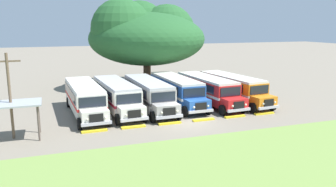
{
  "coord_description": "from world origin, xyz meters",
  "views": [
    {
      "loc": [
        -10.98,
        -25.65,
        8.24
      ],
      "look_at": [
        0.0,
        4.86,
        1.6
      ],
      "focal_mm": 36.13,
      "sensor_mm": 36.0,
      "label": 1
    }
  ],
  "objects_px": {
    "parked_bus_slot_3": "(177,89)",
    "parked_bus_slot_0": "(85,97)",
    "broad_shade_tree": "(145,35)",
    "parked_bus_slot_1": "(116,95)",
    "waiting_shelter": "(15,106)",
    "parked_bus_slot_4": "(208,89)",
    "utility_pole": "(10,93)",
    "parked_bus_slot_5": "(233,87)",
    "parked_bus_slot_2": "(149,93)"
  },
  "relations": [
    {
      "from": "parked_bus_slot_3",
      "to": "parked_bus_slot_0",
      "type": "bearing_deg",
      "value": -86.64
    },
    {
      "from": "parked_bus_slot_3",
      "to": "parked_bus_slot_4",
      "type": "distance_m",
      "value": 3.29
    },
    {
      "from": "parked_bus_slot_0",
      "to": "broad_shade_tree",
      "type": "height_order",
      "value": "broad_shade_tree"
    },
    {
      "from": "parked_bus_slot_4",
      "to": "parked_bus_slot_2",
      "type": "bearing_deg",
      "value": -93.09
    },
    {
      "from": "waiting_shelter",
      "to": "parked_bus_slot_5",
      "type": "bearing_deg",
      "value": 14.39
    },
    {
      "from": "broad_shade_tree",
      "to": "waiting_shelter",
      "type": "xyz_separation_m",
      "value": [
        -14.95,
        -17.87,
        -4.4
      ]
    },
    {
      "from": "parked_bus_slot_0",
      "to": "parked_bus_slot_4",
      "type": "xyz_separation_m",
      "value": [
        12.69,
        -0.02,
        0.0
      ]
    },
    {
      "from": "parked_bus_slot_2",
      "to": "parked_bus_slot_3",
      "type": "xyz_separation_m",
      "value": [
        3.29,
        0.79,
        0.0
      ]
    },
    {
      "from": "parked_bus_slot_0",
      "to": "parked_bus_slot_1",
      "type": "distance_m",
      "value": 3.02
    },
    {
      "from": "parked_bus_slot_1",
      "to": "parked_bus_slot_3",
      "type": "height_order",
      "value": "same"
    },
    {
      "from": "utility_pole",
      "to": "waiting_shelter",
      "type": "distance_m",
      "value": 1.0
    },
    {
      "from": "parked_bus_slot_0",
      "to": "parked_bus_slot_5",
      "type": "relative_size",
      "value": 0.99
    },
    {
      "from": "utility_pole",
      "to": "parked_bus_slot_4",
      "type": "bearing_deg",
      "value": 16.11
    },
    {
      "from": "parked_bus_slot_0",
      "to": "parked_bus_slot_4",
      "type": "bearing_deg",
      "value": 87.56
    },
    {
      "from": "utility_pole",
      "to": "waiting_shelter",
      "type": "relative_size",
      "value": 1.75
    },
    {
      "from": "parked_bus_slot_1",
      "to": "parked_bus_slot_4",
      "type": "relative_size",
      "value": 1.0
    },
    {
      "from": "parked_bus_slot_3",
      "to": "parked_bus_slot_4",
      "type": "height_order",
      "value": "same"
    },
    {
      "from": "parked_bus_slot_2",
      "to": "waiting_shelter",
      "type": "bearing_deg",
      "value": -65.69
    },
    {
      "from": "parked_bus_slot_4",
      "to": "parked_bus_slot_3",
      "type": "bearing_deg",
      "value": -106.61
    },
    {
      "from": "parked_bus_slot_5",
      "to": "parked_bus_slot_3",
      "type": "bearing_deg",
      "value": -103.67
    },
    {
      "from": "parked_bus_slot_0",
      "to": "parked_bus_slot_3",
      "type": "relative_size",
      "value": 1.0
    },
    {
      "from": "parked_bus_slot_1",
      "to": "parked_bus_slot_2",
      "type": "relative_size",
      "value": 1.0
    },
    {
      "from": "parked_bus_slot_1",
      "to": "parked_bus_slot_5",
      "type": "height_order",
      "value": "same"
    },
    {
      "from": "parked_bus_slot_0",
      "to": "parked_bus_slot_4",
      "type": "distance_m",
      "value": 12.69
    },
    {
      "from": "parked_bus_slot_1",
      "to": "parked_bus_slot_4",
      "type": "height_order",
      "value": "same"
    },
    {
      "from": "broad_shade_tree",
      "to": "waiting_shelter",
      "type": "height_order",
      "value": "broad_shade_tree"
    },
    {
      "from": "parked_bus_slot_3",
      "to": "broad_shade_tree",
      "type": "distance_m",
      "value": 12.71
    },
    {
      "from": "parked_bus_slot_0",
      "to": "parked_bus_slot_5",
      "type": "height_order",
      "value": "same"
    },
    {
      "from": "parked_bus_slot_0",
      "to": "waiting_shelter",
      "type": "xyz_separation_m",
      "value": [
        -5.47,
        -5.57,
        0.87
      ]
    },
    {
      "from": "parked_bus_slot_4",
      "to": "parked_bus_slot_5",
      "type": "xyz_separation_m",
      "value": [
        2.94,
        -0.13,
        0.0
      ]
    },
    {
      "from": "waiting_shelter",
      "to": "parked_bus_slot_1",
      "type": "bearing_deg",
      "value": 34.09
    },
    {
      "from": "parked_bus_slot_3",
      "to": "utility_pole",
      "type": "xyz_separation_m",
      "value": [
        -15.26,
        -6.09,
        1.8
      ]
    },
    {
      "from": "parked_bus_slot_0",
      "to": "parked_bus_slot_5",
      "type": "distance_m",
      "value": 15.63
    },
    {
      "from": "parked_bus_slot_5",
      "to": "waiting_shelter",
      "type": "xyz_separation_m",
      "value": [
        -21.1,
        -5.42,
        0.87
      ]
    },
    {
      "from": "parked_bus_slot_4",
      "to": "utility_pole",
      "type": "relative_size",
      "value": 1.73
    },
    {
      "from": "parked_bus_slot_5",
      "to": "waiting_shelter",
      "type": "height_order",
      "value": "parked_bus_slot_5"
    },
    {
      "from": "parked_bus_slot_0",
      "to": "broad_shade_tree",
      "type": "xyz_separation_m",
      "value": [
        9.47,
        12.3,
        5.27
      ]
    },
    {
      "from": "parked_bus_slot_4",
      "to": "broad_shade_tree",
      "type": "relative_size",
      "value": 0.69
    },
    {
      "from": "parked_bus_slot_1",
      "to": "parked_bus_slot_0",
      "type": "bearing_deg",
      "value": -90.06
    },
    {
      "from": "parked_bus_slot_1",
      "to": "broad_shade_tree",
      "type": "bearing_deg",
      "value": 148.71
    },
    {
      "from": "parked_bus_slot_3",
      "to": "waiting_shelter",
      "type": "xyz_separation_m",
      "value": [
        -14.96,
        -6.3,
        0.87
      ]
    },
    {
      "from": "parked_bus_slot_2",
      "to": "parked_bus_slot_4",
      "type": "xyz_separation_m",
      "value": [
        6.5,
        0.03,
        0.0
      ]
    },
    {
      "from": "parked_bus_slot_0",
      "to": "broad_shade_tree",
      "type": "bearing_deg",
      "value": 140.06
    },
    {
      "from": "parked_bus_slot_1",
      "to": "broad_shade_tree",
      "type": "height_order",
      "value": "broad_shade_tree"
    },
    {
      "from": "utility_pole",
      "to": "waiting_shelter",
      "type": "bearing_deg",
      "value": -35.75
    },
    {
      "from": "parked_bus_slot_2",
      "to": "broad_shade_tree",
      "type": "height_order",
      "value": "broad_shade_tree"
    },
    {
      "from": "parked_bus_slot_3",
      "to": "broad_shade_tree",
      "type": "xyz_separation_m",
      "value": [
        -0.01,
        11.57,
        5.27
      ]
    },
    {
      "from": "parked_bus_slot_3",
      "to": "parked_bus_slot_4",
      "type": "bearing_deg",
      "value": 75.73
    },
    {
      "from": "broad_shade_tree",
      "to": "parked_bus_slot_2",
      "type": "bearing_deg",
      "value": -104.85
    },
    {
      "from": "parked_bus_slot_4",
      "to": "parked_bus_slot_1",
      "type": "bearing_deg",
      "value": -94.51
    }
  ]
}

